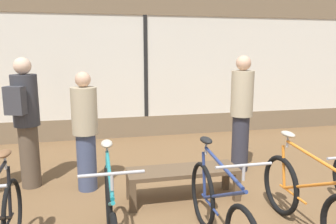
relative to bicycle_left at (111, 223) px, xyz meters
name	(u,v)px	position (x,y,z in m)	size (l,w,h in m)	color
shop_back_wall	(145,62)	(0.99, 4.33, 1.23)	(12.00, 0.08, 3.20)	#7A664C
bicycle_left	(111,223)	(0.00, 0.00, 0.00)	(0.46, 1.78, 1.05)	black
bicycle_center	(219,213)	(1.00, -0.01, -0.01)	(0.46, 1.71, 1.03)	black
bicycle_right	(309,202)	(1.97, 0.02, -0.02)	(0.46, 1.75, 1.03)	black
display_bench	(183,174)	(0.95, 1.11, -0.06)	(1.40, 0.44, 0.41)	brown
customer_near_rack	(85,130)	(-0.24, 1.71, 0.44)	(0.48, 0.48, 1.61)	#424C6B
customer_by_window	(26,119)	(-1.01, 1.97, 0.57)	(0.43, 0.55, 1.79)	brown
customer_mid_floor	(241,111)	(2.11, 1.93, 0.55)	(0.39, 0.39, 1.81)	#2D2D38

